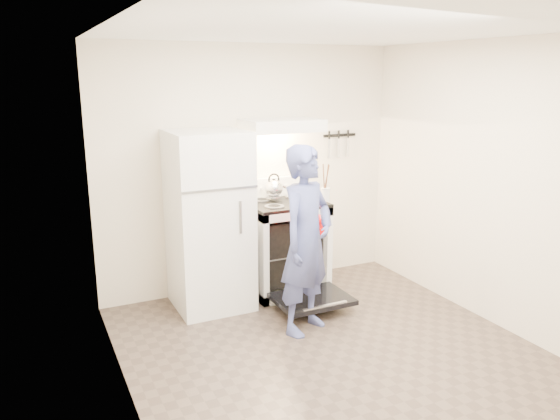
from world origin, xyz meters
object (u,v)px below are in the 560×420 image
(tea_kettle, at_px, (274,187))
(person, at_px, (306,241))
(dutch_oven, at_px, (310,226))
(stove_body, at_px, (285,248))
(refrigerator, at_px, (209,221))

(tea_kettle, relative_size, person, 0.17)
(person, relative_size, dutch_oven, 4.51)
(stove_body, height_order, person, person)
(stove_body, distance_m, tea_kettle, 0.64)
(stove_body, bearing_deg, person, -104.46)
(refrigerator, bearing_deg, person, -56.35)
(refrigerator, height_order, dutch_oven, refrigerator)
(person, distance_m, dutch_oven, 0.37)
(refrigerator, distance_m, dutch_oven, 0.96)
(refrigerator, relative_size, stove_body, 1.85)
(tea_kettle, distance_m, person, 1.04)
(person, xyz_separation_m, dutch_oven, (0.21, 0.31, 0.02))
(stove_body, height_order, tea_kettle, tea_kettle)
(stove_body, distance_m, person, 0.99)
(refrigerator, height_order, person, refrigerator)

